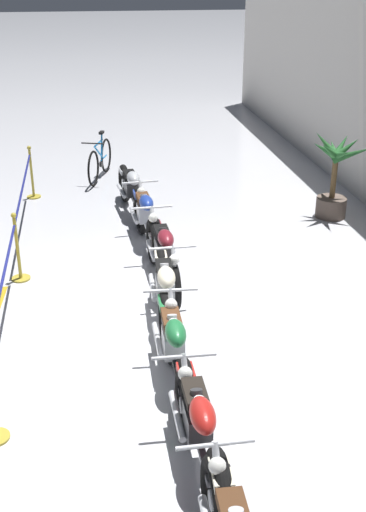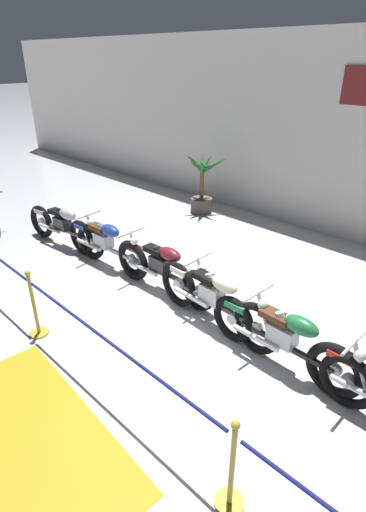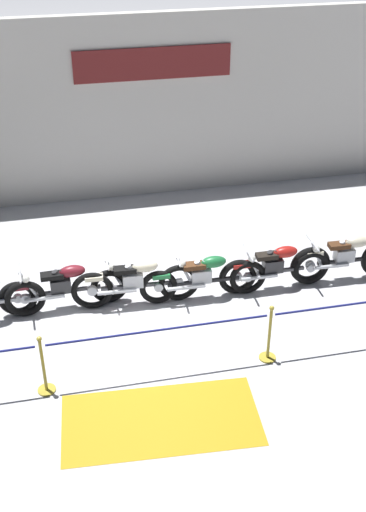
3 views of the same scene
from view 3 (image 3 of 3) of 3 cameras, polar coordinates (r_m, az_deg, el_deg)
name	(u,v)px [view 3 (image 3 of 3)]	position (r m, az deg, el deg)	size (l,w,h in m)	color
ground_plane	(140,322)	(11.40, -3.83, -5.84)	(120.00, 120.00, 0.00)	silver
back_wall	(102,111)	(14.94, -7.23, 12.65)	(28.00, 0.29, 4.20)	silver
motorcycle_maroon_2	(64,287)	(11.64, -10.51, -2.75)	(2.32, 0.62, 0.92)	black
motorcycle_cream_3	(136,282)	(11.56, -4.18, -2.32)	(2.33, 0.62, 0.96)	black
motorcycle_green_4	(204,277)	(11.70, 1.90, -1.89)	(2.37, 0.62, 0.93)	black
motorcycle_red_5	(275,268)	(12.08, 8.22, -1.03)	(2.16, 0.62, 0.94)	black
motorcycle_cream_6	(346,258)	(12.61, 14.33, -0.16)	(2.22, 0.62, 0.97)	black
stanchion_far_left	(54,352)	(9.79, -11.41, -8.34)	(10.70, 0.28, 1.05)	gold
stanchion_mid_left	(44,373)	(10.04, -12.23, -10.12)	(0.28, 0.28, 1.05)	gold
stanchion_mid_right	(269,341)	(10.48, 7.64, -7.50)	(0.28, 0.28, 1.05)	gold
floor_banner	(161,420)	(9.64, -1.97, -14.33)	(2.87, 1.40, 0.01)	#B78E19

